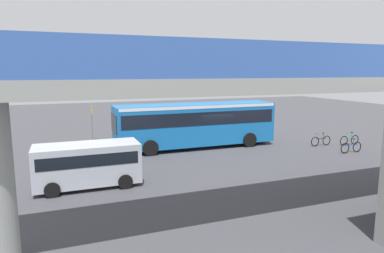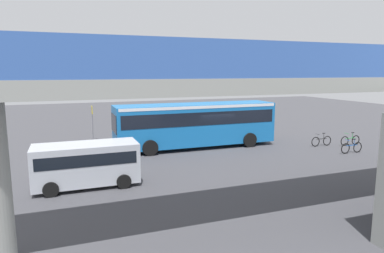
{
  "view_description": "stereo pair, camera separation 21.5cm",
  "coord_description": "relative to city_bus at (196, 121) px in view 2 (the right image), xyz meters",
  "views": [
    {
      "loc": [
        10.03,
        22.07,
        5.43
      ],
      "look_at": [
        1.55,
        0.01,
        1.6
      ],
      "focal_mm": 31.96,
      "sensor_mm": 36.0,
      "label": 1
    },
    {
      "loc": [
        9.83,
        22.15,
        5.43
      ],
      "look_at": [
        1.55,
        0.01,
        1.6
      ],
      "focal_mm": 31.96,
      "sensor_mm": 36.0,
      "label": 2
    }
  ],
  "objects": [
    {
      "name": "lane_dash_left",
      "position": [
        -3.12,
        -3.13,
        -1.88
      ],
      "size": [
        2.0,
        0.2,
        0.01
      ],
      "primitive_type": "cube",
      "color": "silver",
      "rests_on": "ground"
    },
    {
      "name": "traffic_sign",
      "position": [
        6.78,
        -4.6,
        0.01
      ],
      "size": [
        0.08,
        0.6,
        2.8
      ],
      "color": "slate",
      "rests_on": "ground"
    },
    {
      "name": "bicycle_green",
      "position": [
        -10.97,
        3.39,
        -1.51
      ],
      "size": [
        1.77,
        0.44,
        0.96
      ],
      "color": "black",
      "rests_on": "ground"
    },
    {
      "name": "city_bus",
      "position": [
        0.0,
        0.0,
        0.0
      ],
      "size": [
        11.54,
        2.85,
        3.15
      ],
      "color": "#196BB7",
      "rests_on": "ground"
    },
    {
      "name": "lane_dash_leftmost",
      "position": [
        -7.12,
        -3.13,
        -1.88
      ],
      "size": [
        2.0,
        0.2,
        0.01
      ],
      "primitive_type": "cube",
      "color": "silver",
      "rests_on": "ground"
    },
    {
      "name": "lane_dash_right",
      "position": [
        4.88,
        -3.13,
        -1.88
      ],
      "size": [
        2.0,
        0.2,
        0.01
      ],
      "primitive_type": "cube",
      "color": "silver",
      "rests_on": "ground"
    },
    {
      "name": "pedestrian_overpass",
      "position": [
        -1.12,
        12.4,
        2.73
      ],
      "size": [
        25.53,
        2.6,
        6.32
      ],
      "color": "gray",
      "rests_on": "ground"
    },
    {
      "name": "lane_dash_centre",
      "position": [
        0.88,
        -3.13,
        -1.88
      ],
      "size": [
        2.0,
        0.2,
        0.01
      ],
      "primitive_type": "cube",
      "color": "silver",
      "rests_on": "ground"
    },
    {
      "name": "ground",
      "position": [
        -1.12,
        0.36,
        -1.88
      ],
      "size": [
        80.0,
        80.0,
        0.0
      ],
      "primitive_type": "plane",
      "color": "#424247"
    },
    {
      "name": "parked_van",
      "position": [
        7.91,
        6.04,
        -0.7
      ],
      "size": [
        4.8,
        2.17,
        2.05
      ],
      "color": "#B7BCC6",
      "rests_on": "ground"
    },
    {
      "name": "bicycle_blue",
      "position": [
        -9.13,
        5.34,
        -1.51
      ],
      "size": [
        1.77,
        0.44,
        0.96
      ],
      "color": "black",
      "rests_on": "ground"
    },
    {
      "name": "bicycle_black",
      "position": [
        -8.78,
        2.86,
        -1.51
      ],
      "size": [
        1.77,
        0.44,
        0.96
      ],
      "color": "black",
      "rests_on": "ground"
    }
  ]
}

